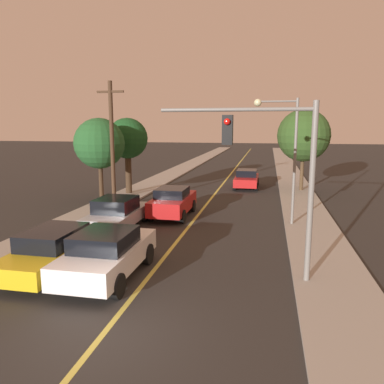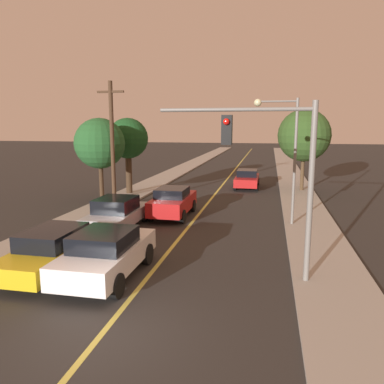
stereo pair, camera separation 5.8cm
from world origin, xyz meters
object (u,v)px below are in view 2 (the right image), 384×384
(tree_left_near, at_px, (128,139))
(car_outer_lane_second, at_px, (117,213))
(utility_pole_left, at_px, (112,143))
(car_near_lane_second, at_px, (173,202))
(traffic_signal_mast, at_px, (273,160))
(car_near_lane_front, at_px, (107,253))
(tree_right_near, at_px, (304,135))
(streetlamp_right, at_px, (284,142))
(tree_left_far, at_px, (100,144))
(car_outer_lane_front, at_px, (56,248))
(car_far_oncoming, at_px, (247,179))

(tree_left_near, bearing_deg, car_outer_lane_second, -72.49)
(utility_pole_left, bearing_deg, car_near_lane_second, -17.11)
(car_outer_lane_second, distance_m, utility_pole_left, 5.47)
(traffic_signal_mast, xyz_separation_m, utility_pole_left, (-9.08, 8.90, 0.03))
(traffic_signal_mast, height_order, tree_left_near, traffic_signal_mast)
(car_near_lane_front, xyz_separation_m, car_near_lane_second, (0.00, 8.52, -0.00))
(car_near_lane_front, xyz_separation_m, tree_right_near, (7.50, 18.11, 3.34))
(car_near_lane_second, distance_m, traffic_signal_mast, 9.75)
(car_outer_lane_second, height_order, streetlamp_right, streetlamp_right)
(car_outer_lane_second, height_order, tree_left_far, tree_left_far)
(car_outer_lane_front, distance_m, utility_pole_left, 10.07)
(tree_left_far, bearing_deg, car_outer_lane_second, -58.40)
(car_near_lane_second, relative_size, tree_left_far, 0.82)
(car_near_lane_second, distance_m, streetlamp_right, 6.62)
(car_near_lane_second, distance_m, tree_right_near, 12.63)
(car_far_oncoming, height_order, tree_left_near, tree_left_near)
(car_near_lane_front, distance_m, utility_pole_left, 10.93)
(car_near_lane_front, bearing_deg, tree_right_near, 67.49)
(car_near_lane_front, relative_size, car_far_oncoming, 1.00)
(car_near_lane_second, xyz_separation_m, streetlamp_right, (5.70, -0.71, 3.29))
(streetlamp_right, relative_size, tree_left_near, 1.14)
(tree_left_near, bearing_deg, tree_left_far, -100.18)
(car_far_oncoming, xyz_separation_m, utility_pole_left, (-7.29, -9.27, 3.18))
(car_far_oncoming, xyz_separation_m, tree_left_near, (-8.13, -4.65, 3.22))
(streetlamp_right, xyz_separation_m, utility_pole_left, (-9.62, 1.92, -0.20))
(car_outer_lane_second, xyz_separation_m, car_far_oncoming, (5.40, 13.31, -0.02))
(tree_right_near, bearing_deg, car_near_lane_second, -128.05)
(car_near_lane_front, height_order, tree_left_near, tree_left_near)
(car_near_lane_second, xyz_separation_m, tree_left_near, (-4.76, 5.83, 3.13))
(streetlamp_right, xyz_separation_m, tree_left_far, (-11.05, 3.27, -0.33))
(car_near_lane_front, xyz_separation_m, utility_pole_left, (-3.92, 9.73, 3.08))
(tree_left_near, bearing_deg, car_far_oncoming, 29.75)
(car_outer_lane_second, relative_size, traffic_signal_mast, 0.82)
(traffic_signal_mast, distance_m, streetlamp_right, 7.00)
(tree_left_near, bearing_deg, streetlamp_right, -32.00)
(car_outer_lane_front, relative_size, tree_right_near, 0.84)
(utility_pole_left, bearing_deg, car_outer_lane_second, -64.96)
(car_near_lane_second, height_order, tree_left_far, tree_left_far)
(tree_left_far, bearing_deg, car_outer_lane_front, -72.79)
(car_outer_lane_front, bearing_deg, tree_left_near, 101.06)
(car_outer_lane_front, height_order, tree_left_far, tree_left_far)
(car_far_oncoming, bearing_deg, tree_left_near, 29.75)
(streetlamp_right, relative_size, tree_right_near, 1.01)
(utility_pole_left, distance_m, tree_right_near, 14.17)
(car_outer_lane_second, height_order, traffic_signal_mast, traffic_signal_mast)
(tree_left_near, bearing_deg, tree_right_near, 17.04)
(car_outer_lane_front, distance_m, car_outer_lane_second, 5.32)
(car_far_oncoming, height_order, tree_right_near, tree_right_near)
(car_far_oncoming, bearing_deg, tree_right_near, 167.89)
(car_outer_lane_second, relative_size, tree_left_far, 0.86)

